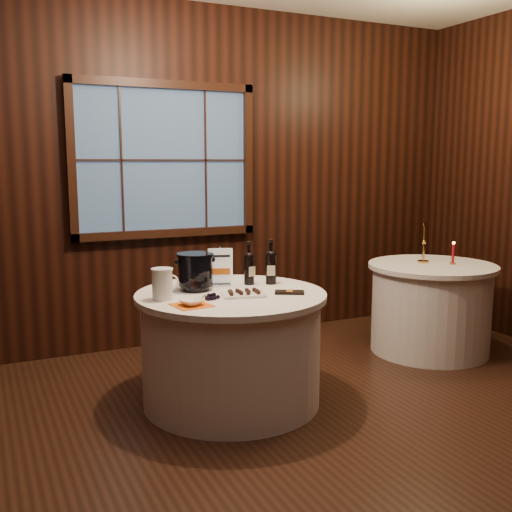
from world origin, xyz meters
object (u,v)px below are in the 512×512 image
port_bottle_right (271,265)px  red_candle (453,255)px  cracker_bowl (192,302)px  grape_bunch (212,297)px  sign_stand (221,273)px  port_bottle_left (249,266)px  chocolate_box (289,292)px  ice_bucket (195,271)px  brass_candlestick (424,248)px  side_table (431,307)px  glass_pitcher (163,284)px  main_table (231,348)px  chocolate_plate (244,294)px

port_bottle_right → red_candle: 1.77m
cracker_bowl → grape_bunch: bearing=28.1°
sign_stand → cracker_bowl: sign_stand is taller
port_bottle_left → port_bottle_right: bearing=-30.5°
chocolate_box → grape_bunch: bearing=-156.4°
ice_bucket → red_candle: size_ratio=1.29×
port_bottle_left → grape_bunch: 0.54m
sign_stand → brass_candlestick: 1.96m
port_bottle_left → ice_bucket: bearing=172.4°
red_candle → ice_bucket: bearing=-179.1°
side_table → grape_bunch: size_ratio=6.59×
chocolate_box → red_candle: (1.80, 0.40, 0.07)m
sign_stand → side_table: bearing=19.0°
sign_stand → grape_bunch: size_ratio=1.70×
grape_bunch → glass_pitcher: glass_pitcher is taller
glass_pitcher → grape_bunch: bearing=-34.2°
grape_bunch → cracker_bowl: 0.19m
sign_stand → chocolate_box: sign_stand is taller
chocolate_box → port_bottle_right: bearing=113.8°
port_bottle_right → chocolate_box: size_ratio=1.66×
red_candle → brass_candlestick: bearing=132.9°
main_table → cracker_bowl: cracker_bowl is taller
port_bottle_right → ice_bucket: 0.56m
ice_bucket → cracker_bowl: size_ratio=1.75×
glass_pitcher → cracker_bowl: (0.11, -0.23, -0.08)m
port_bottle_left → brass_candlestick: size_ratio=0.87×
brass_candlestick → cracker_bowl: bearing=-165.0°
main_table → chocolate_plate: size_ratio=4.15×
chocolate_plate → cracker_bowl: (-0.39, -0.10, 0.01)m
port_bottle_left → chocolate_box: 0.42m
port_bottle_right → glass_pitcher: size_ratio=1.60×
cracker_bowl → port_bottle_left: bearing=36.4°
side_table → sign_stand: sign_stand is taller
main_table → port_bottle_right: bearing=20.9°
brass_candlestick → chocolate_plate: bearing=-165.0°
glass_pitcher → red_candle: bearing=-2.7°
cracker_bowl → sign_stand: bearing=50.8°
chocolate_plate → brass_candlestick: (1.94, 0.52, 0.11)m
main_table → sign_stand: 0.53m
port_bottle_right → brass_candlestick: size_ratio=0.91×
grape_bunch → red_candle: red_candle is taller
brass_candlestick → glass_pitcher: bearing=-170.9°
port_bottle_right → cracker_bowl: port_bottle_right is taller
port_bottle_right → chocolate_plate: (-0.34, -0.27, -0.12)m
port_bottle_left → grape_bunch: bearing=-151.3°
ice_bucket → chocolate_box: 0.66m
chocolate_box → glass_pitcher: size_ratio=0.97×
side_table → grape_bunch: grape_bunch is taller
cracker_bowl → chocolate_plate: bearing=14.8°
main_table → port_bottle_right: size_ratio=3.98×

